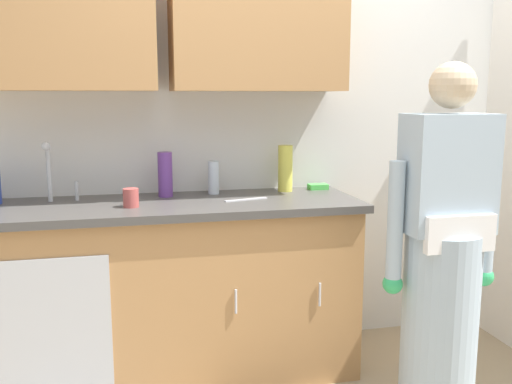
{
  "coord_description": "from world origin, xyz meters",
  "views": [
    {
      "loc": [
        -0.77,
        -2.17,
        1.48
      ],
      "look_at": [
        -0.13,
        0.55,
        1.0
      ],
      "focal_mm": 39.74,
      "sensor_mm": 36.0,
      "label": 1
    }
  ],
  "objects_px": {
    "person_at_sink": "(442,273)",
    "bottle_dish_liquid": "(214,178)",
    "bottle_cleaner_spray": "(285,168)",
    "knife_on_counter": "(246,199)",
    "sink": "(56,209)",
    "sponge": "(318,187)",
    "bottle_water_short": "(165,174)",
    "cup_by_sink": "(131,198)"
  },
  "relations": [
    {
      "from": "sink",
      "to": "sponge",
      "type": "bearing_deg",
      "value": 7.86
    },
    {
      "from": "sink",
      "to": "bottle_cleaner_spray",
      "type": "xyz_separation_m",
      "value": [
        1.22,
        0.18,
        0.15
      ]
    },
    {
      "from": "bottle_water_short",
      "to": "bottle_cleaner_spray",
      "type": "relative_size",
      "value": 0.92
    },
    {
      "from": "bottle_water_short",
      "to": "bottle_cleaner_spray",
      "type": "height_order",
      "value": "bottle_cleaner_spray"
    },
    {
      "from": "sink",
      "to": "knife_on_counter",
      "type": "bearing_deg",
      "value": -2.74
    },
    {
      "from": "bottle_cleaner_spray",
      "to": "sponge",
      "type": "relative_size",
      "value": 2.37
    },
    {
      "from": "person_at_sink",
      "to": "bottle_cleaner_spray",
      "type": "xyz_separation_m",
      "value": [
        -0.49,
        0.86,
        0.38
      ]
    },
    {
      "from": "person_at_sink",
      "to": "bottle_dish_liquid",
      "type": "height_order",
      "value": "person_at_sink"
    },
    {
      "from": "bottle_water_short",
      "to": "cup_by_sink",
      "type": "xyz_separation_m",
      "value": [
        -0.19,
        -0.26,
        -0.07
      ]
    },
    {
      "from": "person_at_sink",
      "to": "bottle_dish_liquid",
      "type": "xyz_separation_m",
      "value": [
        -0.9,
        0.87,
        0.34
      ]
    },
    {
      "from": "cup_by_sink",
      "to": "knife_on_counter",
      "type": "height_order",
      "value": "cup_by_sink"
    },
    {
      "from": "person_at_sink",
      "to": "bottle_water_short",
      "type": "height_order",
      "value": "person_at_sink"
    },
    {
      "from": "knife_on_counter",
      "to": "cup_by_sink",
      "type": "bearing_deg",
      "value": 171.46
    },
    {
      "from": "sink",
      "to": "knife_on_counter",
      "type": "distance_m",
      "value": 0.95
    },
    {
      "from": "sink",
      "to": "person_at_sink",
      "type": "relative_size",
      "value": 0.31
    },
    {
      "from": "sink",
      "to": "person_at_sink",
      "type": "xyz_separation_m",
      "value": [
        1.71,
        -0.69,
        -0.23
      ]
    },
    {
      "from": "sink",
      "to": "knife_on_counter",
      "type": "xyz_separation_m",
      "value": [
        0.95,
        -0.05,
        0.02
      ]
    },
    {
      "from": "bottle_cleaner_spray",
      "to": "cup_by_sink",
      "type": "relative_size",
      "value": 2.85
    },
    {
      "from": "bottle_dish_liquid",
      "to": "cup_by_sink",
      "type": "distance_m",
      "value": 0.53
    },
    {
      "from": "sink",
      "to": "person_at_sink",
      "type": "distance_m",
      "value": 1.86
    },
    {
      "from": "person_at_sink",
      "to": "bottle_water_short",
      "type": "distance_m",
      "value": 1.48
    },
    {
      "from": "person_at_sink",
      "to": "bottle_water_short",
      "type": "xyz_separation_m",
      "value": [
        -1.16,
        0.84,
        0.37
      ]
    },
    {
      "from": "person_at_sink",
      "to": "bottle_dish_liquid",
      "type": "bearing_deg",
      "value": 136.0
    },
    {
      "from": "sink",
      "to": "bottle_water_short",
      "type": "distance_m",
      "value": 0.58
    },
    {
      "from": "bottle_water_short",
      "to": "bottle_dish_liquid",
      "type": "distance_m",
      "value": 0.27
    },
    {
      "from": "bottle_cleaner_spray",
      "to": "person_at_sink",
      "type": "bearing_deg",
      "value": -60.62
    },
    {
      "from": "bottle_water_short",
      "to": "cup_by_sink",
      "type": "relative_size",
      "value": 2.61
    },
    {
      "from": "person_at_sink",
      "to": "sponge",
      "type": "distance_m",
      "value": 0.96
    },
    {
      "from": "bottle_dish_liquid",
      "to": "knife_on_counter",
      "type": "height_order",
      "value": "bottle_dish_liquid"
    },
    {
      "from": "sink",
      "to": "bottle_dish_liquid",
      "type": "bearing_deg",
      "value": 12.49
    },
    {
      "from": "bottle_dish_liquid",
      "to": "cup_by_sink",
      "type": "xyz_separation_m",
      "value": [
        -0.45,
        -0.28,
        -0.05
      ]
    },
    {
      "from": "sponge",
      "to": "bottle_dish_liquid",
      "type": "bearing_deg",
      "value": -178.42
    },
    {
      "from": "bottle_water_short",
      "to": "knife_on_counter",
      "type": "relative_size",
      "value": 1.0
    },
    {
      "from": "person_at_sink",
      "to": "bottle_cleaner_spray",
      "type": "height_order",
      "value": "person_at_sink"
    },
    {
      "from": "knife_on_counter",
      "to": "person_at_sink",
      "type": "bearing_deg",
      "value": -54.05
    },
    {
      "from": "cup_by_sink",
      "to": "bottle_cleaner_spray",
      "type": "bearing_deg",
      "value": 17.97
    },
    {
      "from": "person_at_sink",
      "to": "knife_on_counter",
      "type": "relative_size",
      "value": 6.75
    },
    {
      "from": "bottle_cleaner_spray",
      "to": "knife_on_counter",
      "type": "relative_size",
      "value": 1.09
    },
    {
      "from": "knife_on_counter",
      "to": "bottle_dish_liquid",
      "type": "bearing_deg",
      "value": 106.8
    },
    {
      "from": "bottle_cleaner_spray",
      "to": "knife_on_counter",
      "type": "distance_m",
      "value": 0.38
    },
    {
      "from": "sink",
      "to": "bottle_water_short",
      "type": "height_order",
      "value": "sink"
    },
    {
      "from": "bottle_cleaner_spray",
      "to": "knife_on_counter",
      "type": "xyz_separation_m",
      "value": [
        -0.28,
        -0.22,
        -0.13
      ]
    }
  ]
}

